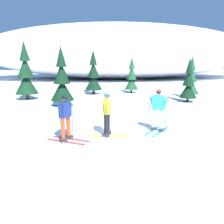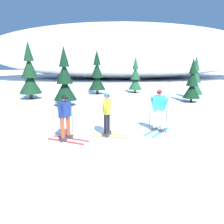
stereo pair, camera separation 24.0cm
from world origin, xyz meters
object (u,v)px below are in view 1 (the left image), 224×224
at_px(pine_tree_far_left, 26,75).
at_px(pine_tree_far_right, 191,80).
at_px(skier_yellow_jacket, 107,114).
at_px(pine_tree_center_left, 93,76).
at_px(pine_tree_center_right, 132,78).
at_px(skier_cyan_jacket, 158,109).
at_px(pine_tree_left, 62,81).
at_px(skier_navy_jacket, 65,117).
at_px(pine_tree_right, 189,84).

relative_size(pine_tree_far_left, pine_tree_far_right, 1.34).
relative_size(skier_yellow_jacket, pine_tree_center_left, 0.46).
height_order(pine_tree_center_left, pine_tree_center_right, pine_tree_center_left).
xyz_separation_m(skier_cyan_jacket, pine_tree_left, (-4.51, 6.07, 0.65)).
distance_m(pine_tree_center_right, pine_tree_far_right, 5.22).
bearing_deg(pine_tree_far_left, pine_tree_center_left, 25.20).
bearing_deg(skier_navy_jacket, pine_tree_right, 44.55).
bearing_deg(pine_tree_far_right, pine_tree_center_right, 141.15).
bearing_deg(pine_tree_right, pine_tree_far_right, 62.10).
bearing_deg(pine_tree_left, skier_yellow_jacket, -70.04).
distance_m(skier_navy_jacket, pine_tree_far_left, 10.60).
xyz_separation_m(skier_cyan_jacket, pine_tree_center_left, (-2.42, 11.37, 0.63)).
xyz_separation_m(pine_tree_far_left, pine_tree_left, (2.92, -2.95, -0.21)).
distance_m(skier_cyan_jacket, pine_tree_center_left, 11.64).
xyz_separation_m(skier_navy_jacket, pine_tree_far_left, (-3.74, 9.88, 0.89)).
bearing_deg(pine_tree_center_right, skier_navy_jacket, -110.06).
bearing_deg(skier_navy_jacket, pine_tree_center_right, 69.94).
distance_m(pine_tree_center_left, pine_tree_right, 7.96).
bearing_deg(pine_tree_center_left, pine_tree_far_left, -154.80).
xyz_separation_m(pine_tree_right, pine_tree_far_right, (0.94, 1.78, 0.06)).
relative_size(skier_yellow_jacket, skier_cyan_jacket, 0.97).
height_order(pine_tree_right, pine_tree_far_right, pine_tree_far_right).
relative_size(skier_navy_jacket, pine_tree_left, 0.45).
height_order(skier_navy_jacket, pine_tree_far_right, pine_tree_far_right).
height_order(skier_yellow_jacket, pine_tree_far_left, pine_tree_far_left).
relative_size(pine_tree_right, pine_tree_far_right, 0.95).
distance_m(skier_yellow_jacket, skier_navy_jacket, 1.60).
xyz_separation_m(skier_cyan_jacket, pine_tree_far_right, (5.01, 8.55, 0.41)).
bearing_deg(pine_tree_right, skier_navy_jacket, -135.45).
relative_size(pine_tree_far_left, pine_tree_center_right, 1.36).
relative_size(pine_tree_far_left, pine_tree_left, 1.13).
relative_size(skier_cyan_jacket, pine_tree_far_right, 0.55).
relative_size(pine_tree_far_left, pine_tree_center_left, 1.14).
height_order(skier_yellow_jacket, pine_tree_center_right, pine_tree_center_right).
relative_size(pine_tree_left, pine_tree_center_left, 1.01).
bearing_deg(skier_yellow_jacket, pine_tree_left, 109.96).
xyz_separation_m(skier_yellow_jacket, pine_tree_center_left, (-0.28, 11.82, 0.67)).
bearing_deg(pine_tree_left, skier_navy_jacket, -83.24).
bearing_deg(skier_yellow_jacket, pine_tree_far_right, 51.53).
xyz_separation_m(skier_navy_jacket, pine_tree_left, (-0.82, 6.93, 0.69)).
distance_m(skier_yellow_jacket, pine_tree_right, 9.53).
bearing_deg(pine_tree_center_left, pine_tree_center_right, 7.60).
distance_m(pine_tree_left, pine_tree_far_right, 9.84).
bearing_deg(pine_tree_center_left, skier_navy_jacket, -95.91).
bearing_deg(pine_tree_right, skier_yellow_jacket, -130.69).
distance_m(pine_tree_far_left, pine_tree_left, 4.15).
bearing_deg(skier_cyan_jacket, skier_navy_jacket, -166.78).
bearing_deg(skier_yellow_jacket, pine_tree_center_right, 75.88).
height_order(pine_tree_center_left, pine_tree_far_right, pine_tree_center_left).
height_order(pine_tree_left, pine_tree_right, pine_tree_left).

